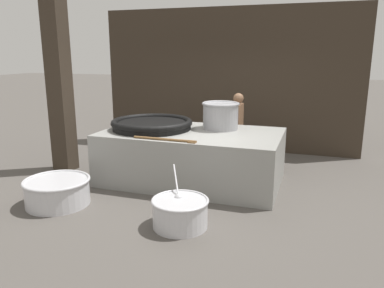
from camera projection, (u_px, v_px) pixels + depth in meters
ground_plane at (192, 180)px, 6.84m from camera, size 60.00×60.00×0.00m
back_wall at (227, 80)px, 8.88m from camera, size 6.13×0.24×3.29m
support_pillar at (60, 86)px, 7.10m from camera, size 0.36×0.36×3.29m
hearth_platform at (192, 156)px, 6.73m from camera, size 3.12×1.81×0.91m
giant_wok_near at (152, 124)px, 6.82m from camera, size 1.48×1.48×0.18m
stock_pot at (221, 115)px, 6.79m from camera, size 0.68×0.68×0.49m
stirring_paddle at (168, 140)px, 5.92m from camera, size 1.07×0.10×0.04m
cook at (237, 127)px, 7.55m from camera, size 0.35×0.54×1.50m
prep_bowl_vegetables at (180, 211)px, 4.97m from camera, size 0.77×0.93×0.70m
prep_bowl_meat at (57, 190)px, 5.71m from camera, size 1.00×1.00×0.41m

